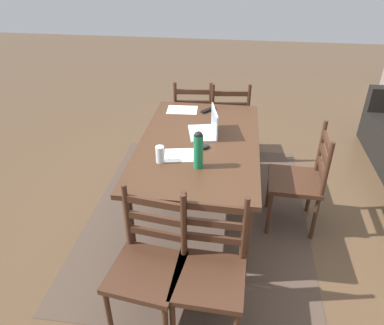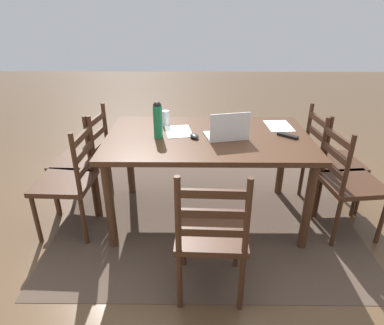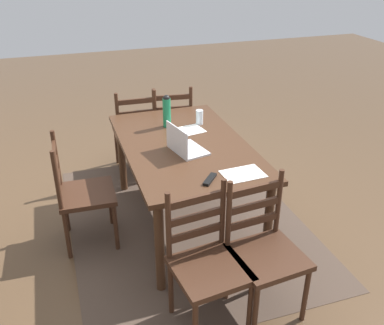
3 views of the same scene
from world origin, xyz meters
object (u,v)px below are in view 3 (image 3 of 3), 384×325
Objects in this scene: chair_right_near at (171,127)px; computer_mouse at (175,137)px; chair_left_far at (207,264)px; chair_left_near at (264,252)px; chair_right_far at (135,131)px; tv_remote at (210,179)px; laptop at (184,145)px; chair_far_head at (81,193)px; dining_table at (185,153)px; drinking_glass at (199,117)px; water_bottle at (167,110)px.

chair_right_near is 1.09m from computer_mouse.
computer_mouse is at bearing -7.12° from chair_left_far.
chair_right_far is at bearing 10.07° from chair_left_near.
tv_remote is at bearing -21.68° from chair_left_far.
laptop is at bearing -45.24° from tv_remote.
chair_far_head is 1.30m from chair_left_far.
chair_right_far is (1.12, 0.20, -0.23)m from dining_table.
laptop is at bearing 148.86° from drinking_glass.
drinking_glass is (-0.03, -0.30, -0.09)m from water_bottle.
tv_remote is (-0.49, -0.04, -0.05)m from laptop.
drinking_glass is (0.52, -0.31, 0.01)m from laptop.
water_bottle is 2.95× the size of computer_mouse.
chair_left_near reaches higher than tv_remote.
chair_left_far is 0.40m from chair_left_near.
dining_table is at bearing -90.10° from chair_far_head.
chair_left_near is 9.50× the size of computer_mouse.
drinking_glass is at bearing -17.29° from chair_left_far.
chair_right_far reaches higher than computer_mouse.
chair_right_far is at bearing -43.67° from tv_remote.
drinking_glass reaches higher than dining_table.
water_bottle reaches higher than computer_mouse.
drinking_glass is at bearing -31.14° from laptop.
drinking_glass reaches higher than tv_remote.
computer_mouse is at bearing -47.03° from tv_remote.
drinking_glass is at bearing -72.13° from chair_far_head.
laptop is 0.50m from tv_remote.
computer_mouse is (0.26, -0.00, -0.04)m from laptop.
dining_table is at bearing 170.16° from chair_right_near.
drinking_glass is at bearing -35.14° from dining_table.
laptop is at bearing 178.35° from water_bottle.
chair_right_far is at bearing -30.95° from chair_far_head.
computer_mouse is (0.11, 0.05, 0.11)m from dining_table.
computer_mouse is 0.59× the size of tv_remote.
chair_far_head is at bearing 149.05° from chair_right_far.
chair_left_near reaches higher than drinking_glass.
laptop is (-0.15, 0.05, 0.15)m from dining_table.
chair_far_head is at bearing 79.45° from laptop.
chair_left_far is at bearing 169.63° from dining_table.
drinking_glass is at bearing -76.10° from computer_mouse.
chair_right_near is 9.50× the size of computer_mouse.
chair_left_far is at bearing 179.92° from chair_right_far.
drinking_glass is at bearing -148.67° from chair_right_far.
chair_left_far is at bearing 108.65° from tv_remote.
chair_far_head is 1.54m from chair_right_near.
laptop is 2.73× the size of drinking_glass.
water_bottle is at bearing -48.44° from tv_remote.
computer_mouse reaches higher than dining_table.
water_bottle is 0.31m from drinking_glass.
water_bottle is (1.52, 0.23, 0.47)m from chair_left_near.
chair_left_near is 1.07m from laptop.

